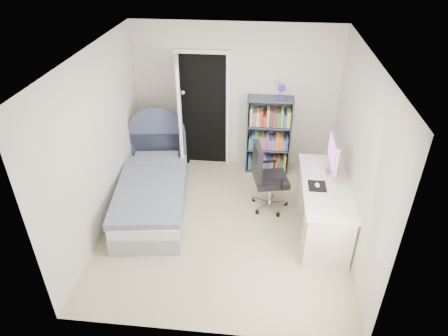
# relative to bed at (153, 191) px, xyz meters

# --- Properties ---
(room_shell) EXTENTS (3.50, 3.70, 2.60)m
(room_shell) POSITION_rel_bed_xyz_m (1.13, -0.34, 0.96)
(room_shell) COLOR tan
(room_shell) RESTS_ON ground
(door) EXTENTS (0.92, 0.82, 2.06)m
(door) POSITION_rel_bed_xyz_m (0.37, 1.17, 0.75)
(door) COLOR black
(door) RESTS_ON ground
(bed) EXTENTS (1.23, 2.17, 1.27)m
(bed) POSITION_rel_bed_xyz_m (0.00, 0.00, 0.00)
(bed) COLOR gray
(bed) RESTS_ON ground
(nightstand) EXTENTS (0.37, 0.37, 0.55)m
(nightstand) POSITION_rel_bed_xyz_m (-0.11, 1.13, 0.07)
(nightstand) COLOR tan
(nightstand) RESTS_ON ground
(floor_lamp) EXTENTS (0.20, 0.20, 1.42)m
(floor_lamp) POSITION_rel_bed_xyz_m (0.24, 1.34, 0.29)
(floor_lamp) COLOR silver
(floor_lamp) RESTS_ON ground
(bookcase) EXTENTS (0.75, 0.32, 1.60)m
(bookcase) POSITION_rel_bed_xyz_m (1.73, 1.29, 0.34)
(bookcase) COLOR #3E4654
(bookcase) RESTS_ON ground
(desk) EXTENTS (0.64, 1.61, 1.32)m
(desk) POSITION_rel_bed_xyz_m (2.51, -0.28, 0.14)
(desk) COLOR beige
(desk) RESTS_ON ground
(office_chair) EXTENTS (0.59, 0.61, 1.09)m
(office_chair) POSITION_rel_bed_xyz_m (1.70, 0.17, 0.31)
(office_chair) COLOR silver
(office_chair) RESTS_ON ground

